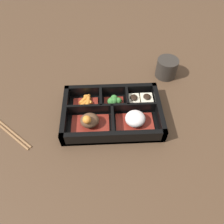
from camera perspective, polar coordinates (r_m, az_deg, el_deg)
name	(u,v)px	position (r m, az deg, el deg)	size (l,w,h in m)	color
ground_plane	(112,117)	(0.67, 0.00, -1.32)	(3.00, 3.00, 0.00)	#4C3523
bento_base	(112,116)	(0.67, 0.00, -1.06)	(0.29, 0.19, 0.01)	black
bento_rim	(112,112)	(0.66, 0.04, 0.12)	(0.29, 0.19, 0.05)	black
bowl_rice	(135,120)	(0.64, 6.05, -2.00)	(0.11, 0.07, 0.04)	maroon
bowl_stew	(90,122)	(0.63, -5.85, -2.50)	(0.11, 0.07, 0.06)	maroon
bowl_tofu	(140,100)	(0.69, 7.36, 3.13)	(0.08, 0.05, 0.03)	maroon
bowl_greens	(114,101)	(0.68, 0.50, 2.83)	(0.06, 0.05, 0.03)	maroon
bowl_carrots	(86,103)	(0.69, -6.80, 2.48)	(0.08, 0.06, 0.02)	maroon
tea_cup	(167,67)	(0.81, 14.10, 11.22)	(0.07, 0.07, 0.07)	#2D2823
chopsticks	(4,126)	(0.73, -26.40, -3.39)	(0.19, 0.17, 0.01)	brown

